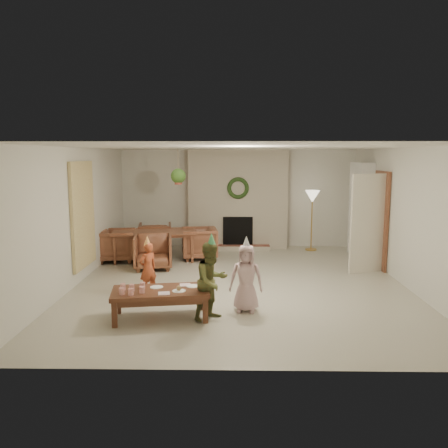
{
  "coord_description": "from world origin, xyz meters",
  "views": [
    {
      "loc": [
        -0.14,
        -8.23,
        2.36
      ],
      "look_at": [
        -0.3,
        0.4,
        1.05
      ],
      "focal_mm": 36.41,
      "sensor_mm": 36.0,
      "label": 1
    }
  ],
  "objects_px": {
    "dining_chair_left": "(117,245)",
    "dining_chair_right": "(199,243)",
    "child_pink": "(246,278)",
    "child_red": "(148,269)",
    "coffee_table_top": "(160,292)",
    "dining_table": "(154,246)",
    "child_plaid": "(212,281)",
    "dining_chair_far": "(155,238)",
    "dining_chair_near": "(153,252)"
  },
  "relations": [
    {
      "from": "dining_chair_right",
      "to": "child_pink",
      "type": "distance_m",
      "value": 3.68
    },
    {
      "from": "dining_chair_left",
      "to": "child_pink",
      "type": "distance_m",
      "value": 4.32
    },
    {
      "from": "dining_table",
      "to": "dining_chair_left",
      "type": "distance_m",
      "value": 0.82
    },
    {
      "from": "child_red",
      "to": "child_pink",
      "type": "distance_m",
      "value": 1.84
    },
    {
      "from": "dining_chair_left",
      "to": "dining_chair_right",
      "type": "relative_size",
      "value": 1.0
    },
    {
      "from": "child_red",
      "to": "child_plaid",
      "type": "xyz_separation_m",
      "value": [
        1.14,
        -1.18,
        0.12
      ]
    },
    {
      "from": "dining_table",
      "to": "child_red",
      "type": "distance_m",
      "value": 2.6
    },
    {
      "from": "dining_chair_far",
      "to": "coffee_table_top",
      "type": "distance_m",
      "value": 4.61
    },
    {
      "from": "child_plaid",
      "to": "child_pink",
      "type": "xyz_separation_m",
      "value": [
        0.51,
        0.35,
        -0.05
      ]
    },
    {
      "from": "dining_chair_left",
      "to": "child_red",
      "type": "relative_size",
      "value": 0.89
    },
    {
      "from": "dining_table",
      "to": "dining_chair_far",
      "type": "xyz_separation_m",
      "value": [
        -0.12,
        0.81,
        0.03
      ]
    },
    {
      "from": "dining_chair_far",
      "to": "dining_chair_left",
      "type": "xyz_separation_m",
      "value": [
        -0.7,
        -0.93,
        0.0
      ]
    },
    {
      "from": "dining_chair_right",
      "to": "child_red",
      "type": "xyz_separation_m",
      "value": [
        -0.68,
        -2.72,
        0.09
      ]
    },
    {
      "from": "coffee_table_top",
      "to": "child_red",
      "type": "relative_size",
      "value": 1.54
    },
    {
      "from": "child_pink",
      "to": "dining_table",
      "type": "bearing_deg",
      "value": 127.31
    },
    {
      "from": "dining_chair_left",
      "to": "dining_chair_far",
      "type": "bearing_deg",
      "value": -45.0
    },
    {
      "from": "dining_table",
      "to": "dining_chair_right",
      "type": "height_order",
      "value": "dining_chair_right"
    },
    {
      "from": "child_plaid",
      "to": "dining_chair_left",
      "type": "bearing_deg",
      "value": 80.13
    },
    {
      "from": "dining_table",
      "to": "coffee_table_top",
      "type": "height_order",
      "value": "dining_table"
    },
    {
      "from": "dining_table",
      "to": "child_red",
      "type": "bearing_deg",
      "value": -90.69
    },
    {
      "from": "child_red",
      "to": "child_pink",
      "type": "bearing_deg",
      "value": 111.66
    },
    {
      "from": "child_red",
      "to": "child_pink",
      "type": "xyz_separation_m",
      "value": [
        1.65,
        -0.83,
        0.07
      ]
    },
    {
      "from": "dining_chair_far",
      "to": "dining_chair_left",
      "type": "distance_m",
      "value": 1.16
    },
    {
      "from": "dining_chair_far",
      "to": "child_pink",
      "type": "relative_size",
      "value": 0.77
    },
    {
      "from": "dining_chair_near",
      "to": "coffee_table_top",
      "type": "distance_m",
      "value": 2.98
    },
    {
      "from": "dining_chair_far",
      "to": "child_pink",
      "type": "distance_m",
      "value": 4.71
    },
    {
      "from": "dining_chair_right",
      "to": "coffee_table_top",
      "type": "relative_size",
      "value": 0.57
    },
    {
      "from": "dining_chair_left",
      "to": "child_pink",
      "type": "xyz_separation_m",
      "value": [
        2.79,
        -3.29,
        0.16
      ]
    },
    {
      "from": "dining_table",
      "to": "dining_chair_far",
      "type": "bearing_deg",
      "value": 90.0
    },
    {
      "from": "coffee_table_top",
      "to": "child_pink",
      "type": "distance_m",
      "value": 1.3
    },
    {
      "from": "dining_chair_left",
      "to": "child_plaid",
      "type": "height_order",
      "value": "child_plaid"
    },
    {
      "from": "dining_table",
      "to": "child_plaid",
      "type": "xyz_separation_m",
      "value": [
        1.48,
        -3.75,
        0.24
      ]
    },
    {
      "from": "dining_chair_right",
      "to": "child_red",
      "type": "distance_m",
      "value": 2.81
    },
    {
      "from": "dining_chair_right",
      "to": "child_pink",
      "type": "relative_size",
      "value": 0.77
    },
    {
      "from": "dining_chair_near",
      "to": "child_pink",
      "type": "xyz_separation_m",
      "value": [
        1.87,
        -2.59,
        0.16
      ]
    },
    {
      "from": "dining_table",
      "to": "child_pink",
      "type": "relative_size",
      "value": 1.8
    },
    {
      "from": "child_pink",
      "to": "child_red",
      "type": "bearing_deg",
      "value": 160.44
    },
    {
      "from": "dining_chair_left",
      "to": "child_pink",
      "type": "height_order",
      "value": "child_pink"
    },
    {
      "from": "dining_table",
      "to": "child_pink",
      "type": "height_order",
      "value": "child_pink"
    },
    {
      "from": "child_plaid",
      "to": "child_pink",
      "type": "distance_m",
      "value": 0.62
    },
    {
      "from": "child_red",
      "to": "child_plaid",
      "type": "bearing_deg",
      "value": 92.42
    },
    {
      "from": "dining_table",
      "to": "dining_chair_near",
      "type": "relative_size",
      "value": 2.34
    },
    {
      "from": "dining_table",
      "to": "child_red",
      "type": "xyz_separation_m",
      "value": [
        0.34,
        -2.58,
        0.12
      ]
    },
    {
      "from": "dining_chair_left",
      "to": "child_plaid",
      "type": "relative_size",
      "value": 0.7
    },
    {
      "from": "dining_chair_far",
      "to": "child_pink",
      "type": "height_order",
      "value": "child_pink"
    },
    {
      "from": "dining_chair_near",
      "to": "child_pink",
      "type": "relative_size",
      "value": 0.77
    },
    {
      "from": "dining_chair_near",
      "to": "dining_chair_left",
      "type": "relative_size",
      "value": 1.0
    },
    {
      "from": "dining_table",
      "to": "child_plaid",
      "type": "height_order",
      "value": "child_plaid"
    },
    {
      "from": "child_plaid",
      "to": "child_pink",
      "type": "height_order",
      "value": "child_plaid"
    },
    {
      "from": "dining_chair_far",
      "to": "child_plaid",
      "type": "distance_m",
      "value": 4.84
    }
  ]
}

